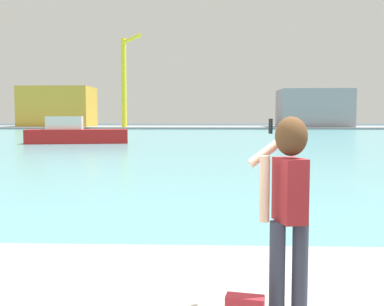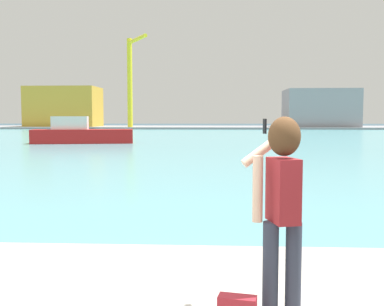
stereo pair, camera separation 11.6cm
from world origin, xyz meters
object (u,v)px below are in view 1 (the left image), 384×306
(warehouse_left, at_px, (58,107))
(port_crane, at_px, (125,75))
(boat_moored, at_px, (75,134))
(warehouse_right, at_px, (314,108))
(person_photographer, at_px, (288,194))

(warehouse_left, bearing_deg, port_crane, -23.06)
(boat_moored, xyz_separation_m, port_crane, (-4.36, 47.93, 9.70))
(warehouse_right, xyz_separation_m, port_crane, (-37.49, -5.25, 6.42))
(person_photographer, distance_m, port_crane, 85.91)
(boat_moored, distance_m, warehouse_left, 58.26)
(boat_moored, bearing_deg, warehouse_right, 47.42)
(boat_moored, relative_size, port_crane, 0.53)
(person_photographer, bearing_deg, warehouse_right, -27.22)
(person_photographer, relative_size, boat_moored, 0.19)
(warehouse_right, height_order, port_crane, port_crane)
(warehouse_right, distance_m, port_crane, 38.39)
(warehouse_right, bearing_deg, boat_moored, -121.92)
(boat_moored, height_order, warehouse_right, warehouse_right)
(warehouse_right, bearing_deg, warehouse_left, 178.48)
(boat_moored, height_order, warehouse_left, warehouse_left)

